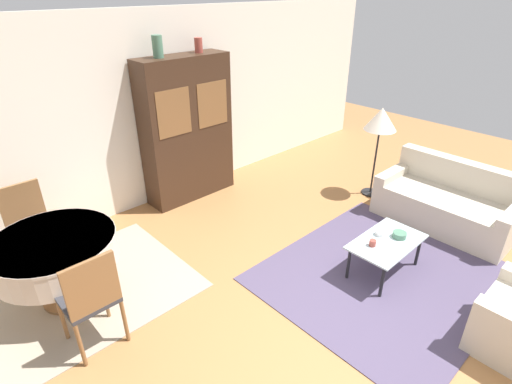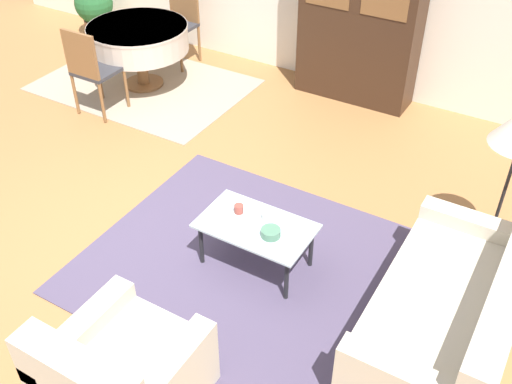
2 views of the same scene
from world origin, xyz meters
TOP-DOWN VIEW (x-y plane):
  - ground_plane at (0.00, 0.00)m, footprint 14.00×14.00m
  - wall_back at (0.00, 3.63)m, footprint 10.00×0.06m
  - area_rug at (1.08, 0.23)m, footprint 2.56×2.25m
  - dining_rug at (-1.67, 2.29)m, footprint 2.49×1.73m
  - couch at (2.71, 0.26)m, footprint 0.88×1.74m
  - coffee_table at (1.14, 0.28)m, footprint 0.90×0.54m
  - display_cabinet at (0.67, 3.37)m, footprint 1.35×0.43m
  - dining_table at (-1.67, 2.30)m, footprint 1.19×1.19m
  - dining_chair_near at (-1.67, 1.48)m, footprint 0.44×0.44m
  - dining_chair_far at (-1.67, 3.12)m, footprint 0.44×0.44m
  - floor_lamp at (2.74, 1.44)m, footprint 0.47×0.47m
  - cup at (0.94, 0.34)m, footprint 0.07×0.07m
  - bowl at (1.30, 0.22)m, footprint 0.15×0.15m
  - bowl_small at (1.19, 0.40)m, footprint 0.11×0.11m
  - vase_tall at (0.33, 3.37)m, footprint 0.13×0.13m
  - vase_short at (0.97, 3.37)m, footprint 0.11×0.11m

SIDE VIEW (x-z plane):
  - ground_plane at x=0.00m, z-range 0.00..0.00m
  - area_rug at x=1.08m, z-range 0.00..0.01m
  - dining_rug at x=-1.67m, z-range 0.00..0.01m
  - couch at x=2.71m, z-range -0.12..0.72m
  - coffee_table at x=1.14m, z-range 0.17..0.59m
  - bowl_small at x=1.19m, z-range 0.42..0.48m
  - bowl at x=1.30m, z-range 0.42..0.49m
  - cup at x=0.94m, z-range 0.42..0.50m
  - dining_chair_near at x=-1.67m, z-range 0.08..1.09m
  - dining_chair_far at x=-1.67m, z-range 0.08..1.09m
  - dining_table at x=-1.67m, z-range 0.24..0.99m
  - display_cabinet at x=0.67m, z-range 0.00..2.10m
  - floor_lamp at x=2.74m, z-range 0.49..1.87m
  - wall_back at x=0.00m, z-range 0.00..2.70m
  - vase_short at x=0.97m, z-range 2.10..2.30m
  - vase_tall at x=0.33m, z-range 2.10..2.38m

